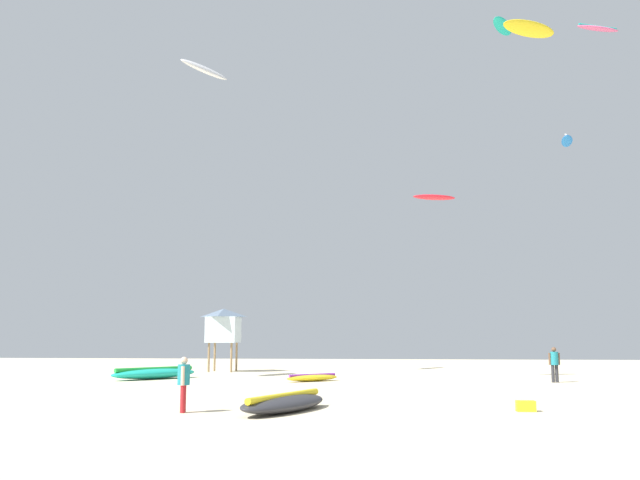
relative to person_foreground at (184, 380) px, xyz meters
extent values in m
plane|color=beige|center=(2.98, -6.06, -0.96)|extent=(120.00, 120.00, 0.00)
cylinder|color=#B21E23|center=(-0.02, 0.09, -0.55)|extent=(0.15, 0.15, 0.81)
cylinder|color=#B21E23|center=(0.02, -0.09, -0.55)|extent=(0.15, 0.15, 0.81)
cylinder|color=teal|center=(0.00, 0.00, 0.15)|extent=(0.37, 0.37, 0.61)
cylinder|color=beige|center=(-0.04, 0.21, 0.13)|extent=(0.11, 0.11, 0.56)
cylinder|color=beige|center=(0.04, -0.21, 0.13)|extent=(0.11, 0.11, 0.56)
sphere|color=beige|center=(0.00, 0.00, 0.57)|extent=(0.22, 0.22, 0.22)
cylinder|color=#2D2D33|center=(14.13, 15.87, -0.53)|extent=(0.16, 0.16, 0.86)
cylinder|color=#2D2D33|center=(14.32, 15.90, -0.53)|extent=(0.16, 0.16, 0.86)
cylinder|color=teal|center=(14.22, 15.89, 0.23)|extent=(0.40, 0.40, 0.65)
cylinder|color=brown|center=(13.99, 15.85, 0.20)|extent=(0.12, 0.12, 0.60)
cylinder|color=brown|center=(14.45, 15.92, 0.20)|extent=(0.12, 0.12, 0.60)
sphere|color=brown|center=(14.22, 15.89, 0.68)|extent=(0.23, 0.23, 0.23)
ellipsoid|color=#19B29E|center=(-6.69, 16.54, -0.66)|extent=(4.28, 5.26, 0.56)
cylinder|color=green|center=(-6.69, 16.54, -0.42)|extent=(2.99, 4.18, 0.24)
ellipsoid|color=#2D2D33|center=(2.96, 0.60, -0.70)|extent=(2.81, 4.79, 0.59)
cylinder|color=yellow|center=(2.96, 0.60, -0.50)|extent=(1.63, 4.06, 0.20)
ellipsoid|color=yellow|center=(2.05, 15.49, -0.78)|extent=(2.91, 2.88, 0.36)
cylinder|color=purple|center=(2.05, 15.49, -0.64)|extent=(2.19, 2.15, 0.14)
cylinder|color=#8C704C|center=(-4.33, 25.94, -0.01)|extent=(0.14, 0.14, 1.90)
cylinder|color=#8C704C|center=(-4.33, 24.44, -0.01)|extent=(0.14, 0.14, 1.90)
cylinder|color=#8C704C|center=(-5.83, 25.94, -0.01)|extent=(0.14, 0.14, 1.90)
cylinder|color=#8C704C|center=(-5.83, 24.44, -0.01)|extent=(0.14, 0.14, 1.90)
cube|color=silver|center=(-5.08, 25.19, 1.79)|extent=(2.00, 2.00, 1.70)
pyramid|color=slate|center=(-5.08, 25.19, 2.92)|extent=(2.30, 2.30, 0.55)
cube|color=yellow|center=(10.21, 1.46, -0.80)|extent=(0.56, 0.36, 0.32)
ellipsoid|color=blue|center=(19.86, 34.01, 16.49)|extent=(1.79, 3.25, 0.62)
cylinder|color=white|center=(19.86, 34.01, 16.63)|extent=(0.96, 2.78, 0.14)
ellipsoid|color=yellow|center=(13.59, 15.36, 17.47)|extent=(3.37, 2.51, 0.78)
ellipsoid|color=#E5598C|center=(21.51, 30.11, 23.89)|extent=(3.58, 2.19, 0.61)
cylinder|color=#19B29E|center=(21.51, 30.11, 24.05)|extent=(3.01, 1.27, 0.15)
ellipsoid|color=white|center=(-5.71, 21.37, 18.41)|extent=(3.03, 4.08, 0.96)
ellipsoid|color=red|center=(8.60, 18.54, 9.13)|extent=(2.60, 1.46, 0.31)
ellipsoid|color=#19B29E|center=(14.91, 31.75, 25.16)|extent=(2.51, 3.68, 0.75)
camera|label=1|loc=(6.34, -20.72, 1.24)|focal=39.27mm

